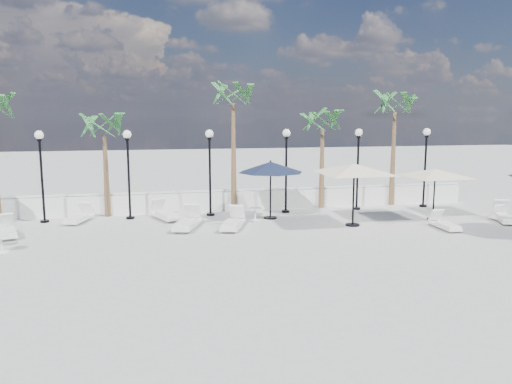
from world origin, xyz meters
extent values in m
plane|color=#A2A39E|center=(0.00, 0.00, 0.00)|extent=(100.00, 100.00, 0.00)
cube|color=silver|center=(0.00, 7.50, 0.45)|extent=(26.00, 0.30, 0.90)
cube|color=silver|center=(0.00, 7.50, 0.97)|extent=(26.00, 0.12, 0.08)
cylinder|color=black|center=(-7.00, 6.50, 0.05)|extent=(0.36, 0.36, 0.10)
cylinder|color=black|center=(-7.00, 6.50, 1.75)|extent=(0.10, 0.10, 3.50)
cylinder|color=black|center=(-7.00, 6.50, 3.45)|extent=(0.18, 0.18, 0.10)
sphere|color=white|center=(-7.00, 6.50, 3.66)|extent=(0.36, 0.36, 0.36)
cylinder|color=black|center=(-3.50, 6.50, 0.05)|extent=(0.36, 0.36, 0.10)
cylinder|color=black|center=(-3.50, 6.50, 1.75)|extent=(0.10, 0.10, 3.50)
cylinder|color=black|center=(-3.50, 6.50, 3.45)|extent=(0.18, 0.18, 0.10)
sphere|color=white|center=(-3.50, 6.50, 3.66)|extent=(0.36, 0.36, 0.36)
cylinder|color=black|center=(0.00, 6.50, 0.05)|extent=(0.36, 0.36, 0.10)
cylinder|color=black|center=(0.00, 6.50, 1.75)|extent=(0.10, 0.10, 3.50)
cylinder|color=black|center=(0.00, 6.50, 3.45)|extent=(0.18, 0.18, 0.10)
sphere|color=white|center=(0.00, 6.50, 3.66)|extent=(0.36, 0.36, 0.36)
cylinder|color=black|center=(3.50, 6.50, 0.05)|extent=(0.36, 0.36, 0.10)
cylinder|color=black|center=(3.50, 6.50, 1.75)|extent=(0.10, 0.10, 3.50)
cylinder|color=black|center=(3.50, 6.50, 3.45)|extent=(0.18, 0.18, 0.10)
sphere|color=white|center=(3.50, 6.50, 3.66)|extent=(0.36, 0.36, 0.36)
cylinder|color=black|center=(7.00, 6.50, 0.05)|extent=(0.36, 0.36, 0.10)
cylinder|color=black|center=(7.00, 6.50, 1.75)|extent=(0.10, 0.10, 3.50)
cylinder|color=black|center=(7.00, 6.50, 3.45)|extent=(0.18, 0.18, 0.10)
sphere|color=white|center=(7.00, 6.50, 3.66)|extent=(0.36, 0.36, 0.36)
cylinder|color=black|center=(10.50, 6.50, 0.05)|extent=(0.36, 0.36, 0.10)
cylinder|color=black|center=(10.50, 6.50, 1.75)|extent=(0.10, 0.10, 3.50)
cylinder|color=black|center=(10.50, 6.50, 3.45)|extent=(0.18, 0.18, 0.10)
sphere|color=white|center=(10.50, 6.50, 3.66)|extent=(0.36, 0.36, 0.36)
cone|color=brown|center=(-4.50, 7.30, 1.80)|extent=(0.28, 0.28, 3.60)
cone|color=brown|center=(1.20, 7.30, 2.50)|extent=(0.28, 0.28, 5.00)
cone|color=brown|center=(5.50, 7.30, 1.90)|extent=(0.28, 0.28, 3.80)
cone|color=brown|center=(9.20, 7.30, 2.30)|extent=(0.28, 0.28, 4.60)
cube|color=white|center=(-7.86, 4.13, 0.15)|extent=(1.14, 1.89, 0.10)
cube|color=white|center=(-7.78, 3.90, 0.25)|extent=(0.92, 1.33, 0.10)
cube|color=white|center=(-8.09, 4.82, 0.50)|extent=(0.67, 0.58, 0.56)
cube|color=white|center=(-5.58, 6.20, 0.14)|extent=(1.11, 1.88, 0.10)
cube|color=white|center=(-5.65, 5.97, 0.25)|extent=(0.90, 1.32, 0.10)
cube|color=white|center=(-5.36, 6.89, 0.50)|extent=(0.66, 0.57, 0.56)
cube|color=white|center=(0.57, 3.67, 0.16)|extent=(1.32, 2.08, 0.11)
cube|color=white|center=(0.47, 3.42, 0.28)|extent=(1.05, 1.47, 0.11)
cube|color=white|center=(0.85, 4.42, 0.55)|extent=(0.74, 0.66, 0.62)
cube|color=white|center=(-2.03, 6.05, 0.16)|extent=(1.33, 2.04, 0.10)
cube|color=white|center=(-1.93, 5.80, 0.27)|extent=(1.06, 1.44, 0.10)
cube|color=white|center=(-2.33, 6.77, 0.54)|extent=(0.74, 0.65, 0.61)
cube|color=white|center=(-1.21, 4.04, 0.17)|extent=(1.33, 2.18, 0.11)
cube|color=white|center=(-1.31, 3.77, 0.29)|extent=(1.07, 1.53, 0.11)
cube|color=white|center=(-0.94, 4.83, 0.58)|extent=(0.77, 0.68, 0.65)
cube|color=white|center=(8.74, 1.88, 0.13)|extent=(0.58, 1.62, 0.09)
cube|color=white|center=(8.74, 1.66, 0.23)|extent=(0.53, 1.10, 0.09)
cube|color=white|center=(8.76, 2.53, 0.45)|extent=(0.51, 0.39, 0.50)
cube|color=white|center=(12.00, 2.40, 0.13)|extent=(0.71, 1.63, 0.09)
cube|color=white|center=(12.02, 2.19, 0.22)|extent=(0.62, 1.12, 0.09)
cube|color=white|center=(11.93, 3.04, 0.45)|extent=(0.54, 0.43, 0.49)
cube|color=white|center=(12.00, 2.56, 0.16)|extent=(1.43, 2.09, 0.11)
cube|color=white|center=(11.89, 2.31, 0.28)|extent=(1.12, 1.49, 0.11)
cube|color=white|center=(12.33, 3.29, 0.56)|extent=(0.76, 0.69, 0.62)
cylinder|color=white|center=(-7.44, 1.86, 0.02)|extent=(0.44, 0.44, 0.03)
cylinder|color=white|center=(-7.44, 1.86, 0.26)|extent=(0.07, 0.07, 0.53)
cylinder|color=white|center=(-7.44, 1.86, 0.54)|extent=(0.57, 0.57, 0.03)
cylinder|color=white|center=(1.76, 5.10, 0.02)|extent=(0.42, 0.42, 0.03)
cylinder|color=white|center=(1.76, 5.10, 0.25)|extent=(0.06, 0.06, 0.51)
cylinder|color=white|center=(1.76, 5.10, 0.52)|extent=(0.55, 0.55, 0.03)
cylinder|color=black|center=(2.48, 5.31, 0.03)|extent=(0.57, 0.57, 0.06)
cylinder|color=black|center=(2.48, 5.31, 1.22)|extent=(0.07, 0.07, 2.44)
cone|color=black|center=(2.48, 5.31, 2.25)|extent=(2.84, 2.84, 0.46)
sphere|color=black|center=(2.48, 5.31, 2.51)|extent=(0.08, 0.08, 0.08)
cylinder|color=black|center=(9.30, 3.65, 0.03)|extent=(0.49, 0.49, 0.06)
cylinder|color=black|center=(9.30, 3.65, 1.09)|extent=(0.07, 0.07, 2.17)
pyramid|color=beige|center=(9.30, 3.65, 2.20)|extent=(4.81, 4.81, 0.33)
cylinder|color=black|center=(5.43, 3.24, 0.03)|extent=(0.58, 0.58, 0.07)
cylinder|color=black|center=(5.43, 3.24, 1.25)|extent=(0.08, 0.08, 2.51)
pyramid|color=beige|center=(5.43, 3.24, 2.54)|extent=(5.45, 5.45, 0.39)
camera|label=1|loc=(-2.52, -15.42, 4.49)|focal=35.00mm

